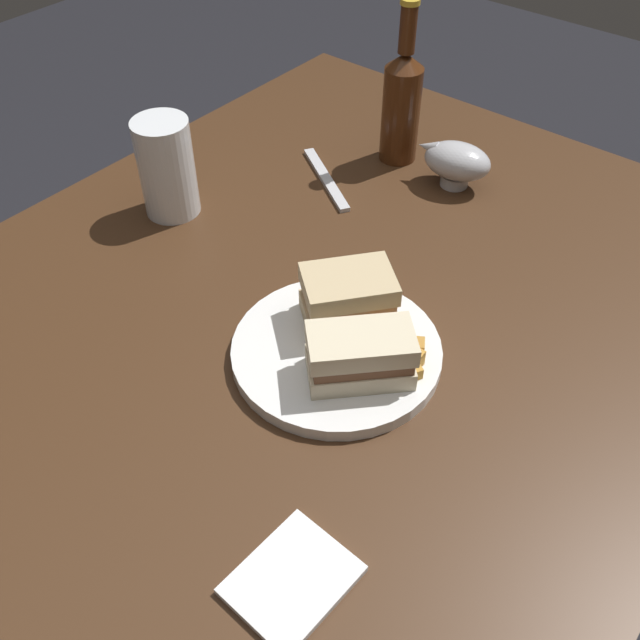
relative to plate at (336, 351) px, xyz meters
The scene contains 16 objects.
ground_plane 0.76m from the plate, 109.35° to the right, with size 6.00×6.00×0.00m, color black.
dining_table 0.39m from the plate, 109.35° to the right, with size 1.26×0.96×0.75m, color #422816.
plate is the anchor object (origin of this frame).
sandwich_half_left 0.06m from the plate, 69.35° to the left, with size 0.13×0.13×0.06m.
sandwich_half_right 0.07m from the plate, 157.19° to the right, with size 0.13×0.13×0.07m.
potato_wedge_front 0.08m from the plate, 114.64° to the left, with size 0.05×0.02×0.02m, color gold.
potato_wedge_middle 0.08m from the plate, 104.48° to the left, with size 0.04×0.02×0.02m, color #B77F33.
potato_wedge_back 0.08m from the plate, 121.16° to the left, with size 0.04×0.02×0.02m, color gold.
potato_wedge_left_edge 0.08m from the plate, 125.65° to the left, with size 0.05×0.02×0.02m, color #B77F33.
potato_wedge_right_edge 0.08m from the plate, 105.69° to the left, with size 0.05×0.02×0.01m, color gold.
potato_wedge_stray 0.06m from the plate, 166.47° to the left, with size 0.04×0.02×0.02m, color #B77F33.
pint_glass 0.39m from the plate, 102.27° to the right, with size 0.08×0.08×0.15m.
gravy_boat 0.42m from the plate, 167.92° to the right, with size 0.09×0.12×0.07m.
cider_bottle 0.47m from the plate, 154.23° to the right, with size 0.06×0.06×0.26m.
napkin 0.29m from the plate, 30.17° to the left, with size 0.11×0.09×0.01m, color white.
fork 0.38m from the plate, 139.23° to the right, with size 0.18×0.02×0.01m, color silver.
Camera 1 is at (0.49, 0.42, 1.38)m, focal length 39.95 mm.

